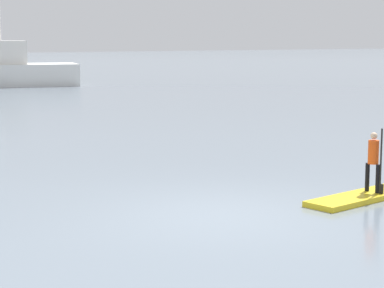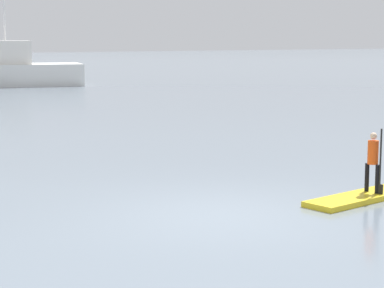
% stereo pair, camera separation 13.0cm
% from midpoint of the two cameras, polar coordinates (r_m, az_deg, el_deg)
% --- Properties ---
extents(ground_plane, '(240.00, 240.00, 0.00)m').
position_cam_midpoint_polar(ground_plane, '(12.46, 2.12, -5.37)').
color(ground_plane, slate).
extents(paddleboard_near, '(3.18, 1.18, 0.10)m').
position_cam_midpoint_polar(paddleboard_near, '(14.08, 13.33, -3.79)').
color(paddleboard_near, gold).
rests_on(paddleboard_near, ground).
extents(paddler_child_solo, '(0.23, 0.39, 1.19)m').
position_cam_midpoint_polar(paddler_child_solo, '(13.96, 13.46, -1.10)').
color(paddler_child_solo, black).
rests_on(paddler_child_solo, paddleboard_near).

